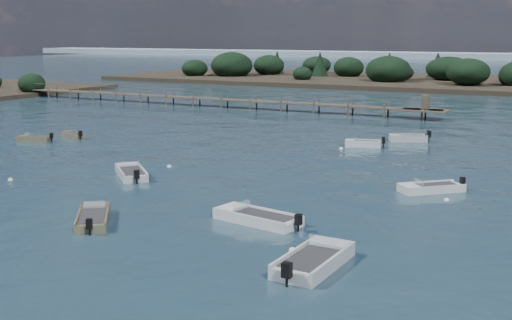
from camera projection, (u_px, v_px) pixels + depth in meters
The scene contains 17 objects.
ground at pixel (415, 107), 83.24m from camera, with size 400.00×400.00×0.00m, color #172B37.
dinghy_extra_a at pixel (34, 140), 56.29m from camera, with size 3.18×2.04×1.03m.
tender_far_white at pixel (363, 145), 53.61m from camera, with size 3.36×1.94×1.13m.
tender_far_grey_b at pixel (408, 139), 56.29m from camera, with size 3.52×2.55×1.22m.
dinghy_mid_white_a at pixel (257, 219), 32.02m from camera, with size 4.94×2.46×1.13m.
dinghy_extra_b at pixel (314, 263), 25.87m from camera, with size 2.03×4.74×1.26m.
tender_far_grey at pixel (73, 136), 58.50m from camera, with size 3.08×2.04×0.98m.
dinghy_mid_white_b at pixel (431, 189), 38.28m from camera, with size 3.79×3.66×1.03m.
dinghy_near_olive at pixel (93, 219), 32.10m from camera, with size 3.64×4.12×1.06m.
dinghy_mid_grey at pixel (131, 174), 42.35m from camera, with size 4.14×3.99×1.15m.
buoy_b at pixel (292, 251), 27.80m from camera, with size 0.32×0.32×0.32m, color silver.
buoy_c at pixel (10, 180), 41.28m from camera, with size 0.32×0.32×0.32m, color silver.
buoy_d at pixel (447, 201), 36.22m from camera, with size 0.32×0.32×0.32m, color silver.
buoy_e at pixel (341, 149), 52.54m from camera, with size 0.32×0.32×0.32m, color silver.
buoy_extra_a at pixel (169, 167), 45.44m from camera, with size 0.32×0.32×0.32m, color silver.
jetty at pixel (224, 100), 82.51m from camera, with size 64.50×3.20×3.40m.
distant_haze at pixel (303, 57), 272.00m from camera, with size 280.00×20.00×2.40m, color #8699A6.
Camera 1 is at (20.13, -23.16, 9.22)m, focal length 45.00 mm.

